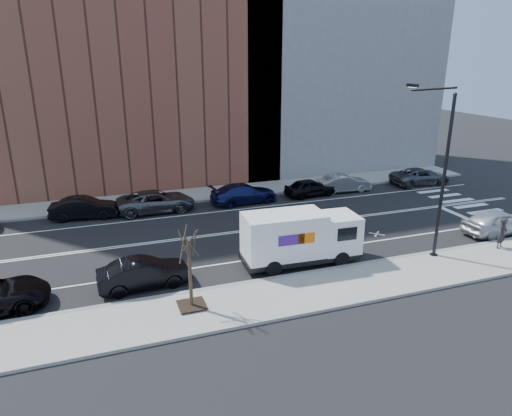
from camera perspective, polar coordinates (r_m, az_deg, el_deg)
ground at (r=30.17m, az=1.82°, el=-2.47°), size 120.00×120.00×0.00m
sidewalk_near at (r=22.89m, az=9.86°, el=-9.71°), size 44.00×3.60×0.15m
sidewalk_far at (r=38.06m, az=-2.94°, el=2.10°), size 44.00×3.60×0.15m
curb_near at (r=24.29m, az=7.81°, el=-7.84°), size 44.00×0.25×0.17m
curb_far at (r=36.40m, az=-2.14°, el=1.37°), size 44.00×0.25×0.17m
crosswalk at (r=38.64m, az=24.55°, el=0.56°), size 3.00×14.00×0.01m
road_markings at (r=30.17m, az=1.82°, el=-2.47°), size 40.00×8.60×0.01m
bldg_brick at (r=41.93m, az=-17.14°, el=18.00°), size 26.00×10.00×22.00m
bldg_concrete at (r=47.45m, az=9.25°, el=20.92°), size 20.00×10.00×26.00m
streetlight at (r=26.52m, az=21.87°, el=4.72°), size 0.44×4.02×9.34m
street_tree at (r=20.41m, az=-8.20°, el=-8.93°), size 1.20×1.20×3.75m
fedex_van at (r=24.64m, az=5.53°, el=-3.63°), size 6.54×2.52×2.94m
far_parked_b at (r=33.85m, az=-20.67°, el=0.01°), size 4.72×2.10×1.50m
far_parked_c at (r=33.87m, az=-12.38°, el=0.84°), size 5.59×2.63×1.54m
far_parked_d at (r=35.06m, az=-1.54°, el=1.84°), size 5.35×2.50×1.51m
far_parked_e at (r=37.04m, az=6.77°, el=2.56°), size 4.31×2.03×1.43m
far_parked_f at (r=38.68m, az=10.92°, el=3.07°), size 4.53×1.78×1.47m
far_parked_g at (r=42.65m, az=19.83°, el=3.73°), size 5.34×2.58×1.47m
driving_sedan at (r=29.27m, az=7.29°, el=-1.61°), size 5.06×2.29×1.61m
near_parked_rear_a at (r=23.05m, az=-13.77°, el=-7.94°), size 4.53×1.83×1.46m
near_parked_front at (r=32.70m, az=27.93°, el=-1.52°), size 4.82×2.13×1.61m
pedestrian at (r=29.96m, az=28.41°, el=-2.79°), size 0.76×0.62×1.81m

